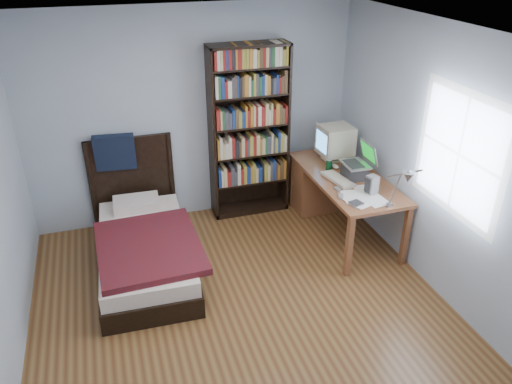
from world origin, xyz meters
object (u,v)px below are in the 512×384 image
at_px(keyboard, 338,179).
at_px(bookshelf, 249,133).
at_px(desk_lamp, 406,180).
at_px(crt_monitor, 335,141).
at_px(speaker, 372,185).
at_px(soda_can, 329,165).
at_px(bed, 144,243).
at_px(desk, 327,183).
at_px(laptop, 356,168).

distance_m(keyboard, bookshelf, 1.21).
distance_m(desk_lamp, keyboard, 1.15).
height_order(crt_monitor, desk_lamp, desk_lamp).
distance_m(crt_monitor, speaker, 0.93).
bearing_deg(soda_can, bed, -175.82).
height_order(crt_monitor, soda_can, crt_monitor).
bearing_deg(bed, crt_monitor, 9.85).
xyz_separation_m(desk, desk_lamp, (-0.03, -1.58, 0.79)).
distance_m(desk_lamp, speaker, 0.77).
bearing_deg(speaker, crt_monitor, 77.25).
xyz_separation_m(desk, bed, (-2.28, -0.41, -0.16)).
bearing_deg(bed, keyboard, -3.43).
relative_size(desk, bookshelf, 0.80).
xyz_separation_m(laptop, desk_lamp, (-0.12, -1.06, 0.37)).
relative_size(soda_can, bookshelf, 0.06).
bearing_deg(desk_lamp, keyboard, 95.97).
bearing_deg(soda_can, desk_lamp, -86.27).
bearing_deg(laptop, soda_can, 127.33).
height_order(desk, desk_lamp, desk_lamp).
bearing_deg(desk, bed, -169.77).
relative_size(crt_monitor, laptop, 1.06).
height_order(desk_lamp, keyboard, desk_lamp).
distance_m(desk, speaker, 1.01).
height_order(desk, laptop, laptop).
bearing_deg(laptop, bed, 177.40).
xyz_separation_m(speaker, bed, (-2.33, 0.51, -0.57)).
bearing_deg(crt_monitor, soda_can, -126.17).
height_order(laptop, soda_can, laptop).
bearing_deg(crt_monitor, bed, -170.15).
bearing_deg(soda_can, laptop, -52.67).
height_order(laptop, bed, bed).
bearing_deg(keyboard, speaker, -72.90).
bearing_deg(speaker, soda_can, 92.32).
distance_m(crt_monitor, keyboard, 0.61).
xyz_separation_m(crt_monitor, laptop, (0.02, -0.51, -0.13)).
bearing_deg(keyboard, soda_can, 75.55).
bearing_deg(keyboard, desk, 65.30).
height_order(crt_monitor, bed, bed).
relative_size(speaker, bed, 0.10).
bearing_deg(soda_can, speaker, -75.51).
xyz_separation_m(crt_monitor, soda_can, (-0.18, -0.25, -0.18)).
bearing_deg(bed, bookshelf, 29.48).
distance_m(speaker, soda_can, 0.69).
bearing_deg(soda_can, crt_monitor, 53.83).
xyz_separation_m(crt_monitor, keyboard, (-0.20, -0.53, -0.22)).
distance_m(laptop, soda_can, 0.34).
xyz_separation_m(keyboard, bookshelf, (-0.73, 0.92, 0.30)).
xyz_separation_m(desk_lamp, soda_can, (-0.09, 1.33, -0.42)).
bearing_deg(desk_lamp, speaker, 82.59).
bearing_deg(desk_lamp, crt_monitor, 86.54).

